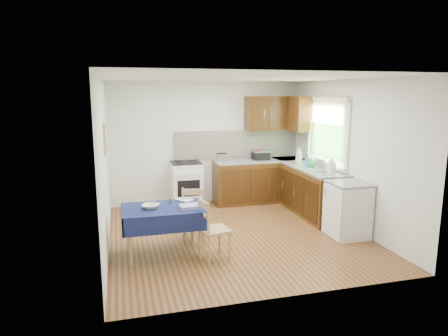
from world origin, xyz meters
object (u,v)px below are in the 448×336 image
object	(u,v)px
toaster	(222,158)
dish_rack	(321,169)
kettle	(331,167)
sandwich_press	(261,155)
dining_table	(163,215)
chair_near	(212,227)
chair_far	(194,212)

from	to	relation	value
toaster	dish_rack	distance (m)	2.01
dish_rack	kettle	world-z (taller)	kettle
sandwich_press	kettle	world-z (taller)	kettle
dining_table	chair_near	world-z (taller)	chair_near
toaster	kettle	distance (m)	2.26
dish_rack	dining_table	bearing A→B (deg)	-159.95
chair_near	kettle	world-z (taller)	kettle
chair_far	kettle	distance (m)	2.50
toaster	dish_rack	world-z (taller)	dish_rack
dining_table	toaster	bearing A→B (deg)	48.39
chair_near	toaster	world-z (taller)	toaster
dish_rack	chair_far	bearing A→B (deg)	-165.63
dish_rack	kettle	distance (m)	0.36
chair_far	chair_near	xyz separation A→B (m)	(0.10, -0.77, -0.00)
chair_far	sandwich_press	bearing A→B (deg)	-121.05
toaster	sandwich_press	distance (m)	0.86
chair_far	toaster	distance (m)	2.11
sandwich_press	dining_table	bearing A→B (deg)	-113.73
toaster	sandwich_press	world-z (taller)	sandwich_press
dining_table	chair_near	bearing A→B (deg)	-38.27
chair_near	kettle	distance (m)	2.57
chair_far	chair_near	world-z (taller)	chair_far
toaster	kettle	world-z (taller)	kettle
chair_near	kettle	bearing A→B (deg)	-80.42
sandwich_press	chair_near	bearing A→B (deg)	-101.09
toaster	kettle	bearing A→B (deg)	-72.29
toaster	dish_rack	xyz separation A→B (m)	(1.50, -1.33, -0.06)
chair_near	dish_rack	distance (m)	2.68
chair_near	toaster	xyz separation A→B (m)	(0.82, 2.59, 0.53)
chair_near	chair_far	bearing A→B (deg)	-4.33
chair_near	kettle	xyz separation A→B (m)	(2.33, 0.92, 0.56)
sandwich_press	dish_rack	xyz separation A→B (m)	(0.64, -1.38, -0.07)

